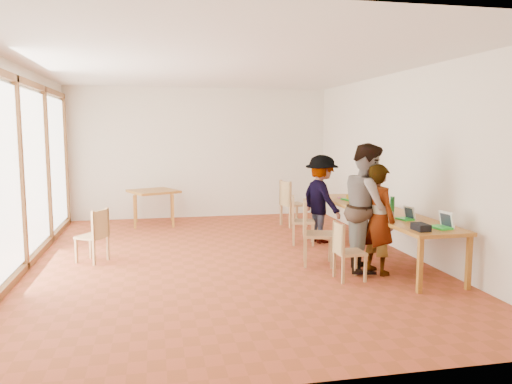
% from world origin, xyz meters
% --- Properties ---
extents(ground, '(8.00, 8.00, 0.00)m').
position_xyz_m(ground, '(0.00, 0.00, 0.00)').
color(ground, '#A34427').
rests_on(ground, ground).
extents(wall_back, '(6.00, 0.10, 3.00)m').
position_xyz_m(wall_back, '(0.00, 4.00, 1.50)').
color(wall_back, silver).
rests_on(wall_back, ground).
extents(wall_front, '(6.00, 0.10, 3.00)m').
position_xyz_m(wall_front, '(0.00, -4.00, 1.50)').
color(wall_front, silver).
rests_on(wall_front, ground).
extents(wall_right, '(0.10, 8.00, 3.00)m').
position_xyz_m(wall_right, '(3.00, 0.00, 1.50)').
color(wall_right, silver).
rests_on(wall_right, ground).
extents(window_wall, '(0.10, 8.00, 3.00)m').
position_xyz_m(window_wall, '(-2.96, 0.00, 1.50)').
color(window_wall, white).
rests_on(window_wall, ground).
extents(ceiling, '(6.00, 8.00, 0.04)m').
position_xyz_m(ceiling, '(0.00, 0.00, 3.02)').
color(ceiling, white).
rests_on(ceiling, wall_back).
extents(communal_table, '(0.80, 4.00, 0.75)m').
position_xyz_m(communal_table, '(2.50, -0.18, 0.70)').
color(communal_table, '#AC7426').
rests_on(communal_table, ground).
extents(side_table, '(0.90, 0.90, 0.75)m').
position_xyz_m(side_table, '(-1.09, 3.20, 0.67)').
color(side_table, '#AC7426').
rests_on(side_table, ground).
extents(chair_near, '(0.37, 0.37, 0.42)m').
position_xyz_m(chair_near, '(1.44, -1.41, 0.49)').
color(chair_near, tan).
rests_on(chair_near, ground).
extents(chair_mid, '(0.56, 0.56, 0.52)m').
position_xyz_m(chair_mid, '(1.24, -0.57, 0.60)').
color(chair_mid, tan).
rests_on(chair_mid, ground).
extents(chair_far, '(0.49, 0.49, 0.46)m').
position_xyz_m(chair_far, '(1.43, 0.80, 0.53)').
color(chair_far, tan).
rests_on(chair_far, ground).
extents(chair_empty, '(0.55, 0.55, 0.52)m').
position_xyz_m(chair_empty, '(1.72, 2.43, 0.60)').
color(chair_empty, tan).
rests_on(chair_empty, ground).
extents(chair_spare, '(0.53, 0.53, 0.44)m').
position_xyz_m(chair_spare, '(-1.96, 0.23, 0.51)').
color(chair_spare, tan).
rests_on(chair_spare, ground).
extents(person_near, '(0.54, 0.66, 1.56)m').
position_xyz_m(person_near, '(2.03, -1.18, 0.78)').
color(person_near, gray).
rests_on(person_near, ground).
extents(person_mid, '(0.95, 1.07, 1.85)m').
position_xyz_m(person_mid, '(1.96, -0.99, 0.93)').
color(person_mid, gray).
rests_on(person_mid, ground).
extents(person_far, '(0.83, 1.14, 1.59)m').
position_xyz_m(person_far, '(1.89, 0.87, 0.80)').
color(person_far, gray).
rests_on(person_far, ground).
extents(laptop_near, '(0.27, 0.29, 0.22)m').
position_xyz_m(laptop_near, '(2.65, -1.82, 0.81)').
color(laptop_near, green).
rests_on(laptop_near, communal_table).
extents(laptop_mid, '(0.24, 0.26, 0.20)m').
position_xyz_m(laptop_mid, '(2.50, -1.14, 0.80)').
color(laptop_mid, green).
rests_on(laptop_mid, communal_table).
extents(laptop_far, '(0.29, 0.31, 0.23)m').
position_xyz_m(laptop_far, '(2.49, 0.92, 0.81)').
color(laptop_far, green).
rests_on(laptop_far, communal_table).
extents(yellow_mug, '(0.17, 0.17, 0.10)m').
position_xyz_m(yellow_mug, '(2.43, 0.87, 0.80)').
color(yellow_mug, yellow).
rests_on(yellow_mug, communal_table).
extents(green_bottle, '(0.07, 0.07, 0.28)m').
position_xyz_m(green_bottle, '(2.48, -0.70, 0.89)').
color(green_bottle, '#1D6627').
rests_on(green_bottle, communal_table).
extents(clear_glass, '(0.07, 0.07, 0.09)m').
position_xyz_m(clear_glass, '(2.17, -0.90, 0.80)').
color(clear_glass, silver).
rests_on(clear_glass, communal_table).
extents(condiment_cup, '(0.08, 0.08, 0.06)m').
position_xyz_m(condiment_cup, '(2.69, -0.16, 0.78)').
color(condiment_cup, white).
rests_on(condiment_cup, communal_table).
extents(pink_phone, '(0.05, 0.10, 0.01)m').
position_xyz_m(pink_phone, '(2.37, 1.22, 0.76)').
color(pink_phone, '#C24484').
rests_on(pink_phone, communal_table).
extents(black_pouch, '(0.16, 0.26, 0.09)m').
position_xyz_m(black_pouch, '(2.28, -1.90, 0.80)').
color(black_pouch, black).
rests_on(black_pouch, communal_table).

